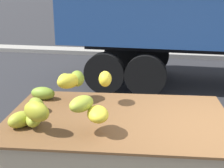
% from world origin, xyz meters
% --- Properties ---
extents(curb_strip, '(80.00, 0.80, 0.16)m').
position_xyz_m(curb_strip, '(0.00, 8.70, 0.08)').
color(curb_strip, gray).
rests_on(curb_strip, ground).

